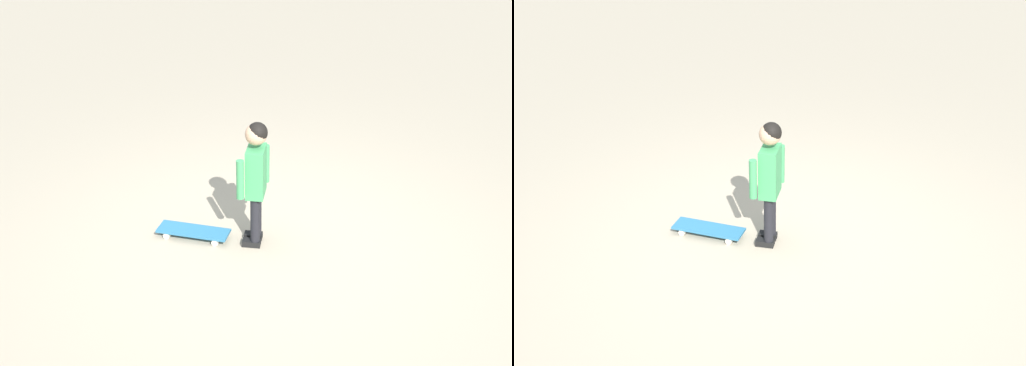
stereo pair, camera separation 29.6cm
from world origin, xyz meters
The scene contains 3 objects.
ground_plane centered at (0.00, 0.00, 0.00)m, with size 50.00×50.00×0.00m, color tan.
child_person centered at (-0.12, 0.06, 0.66)m, with size 0.34×0.28×1.06m.
skateboard centered at (-0.59, 0.30, 0.06)m, with size 0.61×0.49×0.07m.
Camera 2 is at (-1.30, -4.18, 2.82)m, focal length 44.09 mm.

